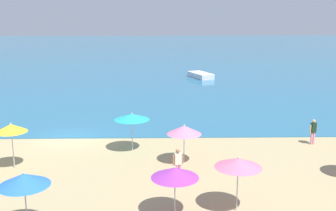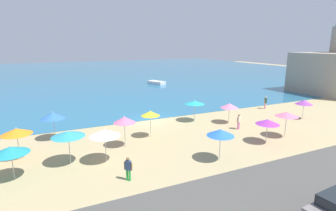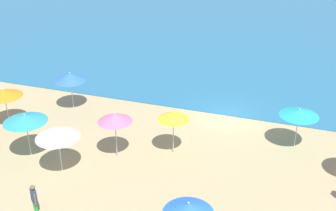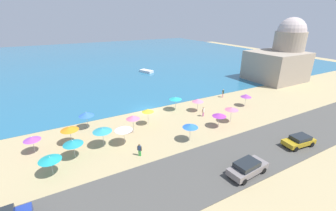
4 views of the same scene
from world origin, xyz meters
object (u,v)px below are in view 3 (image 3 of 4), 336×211
at_px(beach_umbrella_11, 299,113).
at_px(beach_umbrella_5, 188,209).
at_px(beach_umbrella_8, 70,77).
at_px(beach_umbrella_2, 4,93).
at_px(beach_umbrella_1, 57,133).
at_px(beach_umbrella_10, 25,118).
at_px(beach_umbrella_0, 115,117).
at_px(bather_1, 34,198).
at_px(beach_umbrella_3, 173,116).

bearing_deg(beach_umbrella_11, beach_umbrella_5, -110.15).
bearing_deg(beach_umbrella_11, beach_umbrella_8, 178.61).
bearing_deg(beach_umbrella_2, beach_umbrella_1, -30.02).
bearing_deg(beach_umbrella_5, beach_umbrella_8, 137.63).
bearing_deg(beach_umbrella_10, beach_umbrella_5, -21.72).
bearing_deg(beach_umbrella_8, beach_umbrella_0, -40.02).
height_order(beach_umbrella_10, bather_1, beach_umbrella_10).
bearing_deg(beach_umbrella_0, bather_1, -103.98).
relative_size(beach_umbrella_5, beach_umbrella_8, 0.96).
relative_size(beach_umbrella_1, beach_umbrella_2, 1.04).
xyz_separation_m(beach_umbrella_1, beach_umbrella_11, (11.24, 6.33, -0.09)).
height_order(beach_umbrella_3, beach_umbrella_5, beach_umbrella_3).
xyz_separation_m(beach_umbrella_3, beach_umbrella_10, (-7.31, -2.81, 0.01)).
distance_m(beach_umbrella_1, beach_umbrella_11, 12.90).
height_order(beach_umbrella_0, beach_umbrella_5, beach_umbrella_0).
height_order(beach_umbrella_2, beach_umbrella_5, beach_umbrella_5).
distance_m(beach_umbrella_0, beach_umbrella_8, 6.92).
bearing_deg(bather_1, beach_umbrella_1, 102.16).
bearing_deg(bather_1, beach_umbrella_10, 127.72).
distance_m(beach_umbrella_3, beach_umbrella_10, 7.83).
relative_size(beach_umbrella_0, beach_umbrella_2, 1.10).
xyz_separation_m(beach_umbrella_2, beach_umbrella_8, (2.61, 3.32, 0.09)).
bearing_deg(beach_umbrella_3, beach_umbrella_5, -67.63).
distance_m(beach_umbrella_2, beach_umbrella_8, 4.22).
xyz_separation_m(beach_umbrella_10, bather_1, (3.13, -4.04, -1.42)).
relative_size(beach_umbrella_1, beach_umbrella_8, 0.99).
xyz_separation_m(beach_umbrella_0, beach_umbrella_8, (-5.30, 4.45, -0.12)).
xyz_separation_m(beach_umbrella_3, beach_umbrella_8, (-8.10, 3.12, -0.03)).
bearing_deg(beach_umbrella_10, beach_umbrella_0, 18.24).
relative_size(beach_umbrella_3, beach_umbrella_8, 0.99).
xyz_separation_m(beach_umbrella_5, bather_1, (-7.00, -0.01, -1.31)).
relative_size(beach_umbrella_0, bather_1, 1.72).
relative_size(beach_umbrella_0, beach_umbrella_8, 1.04).
bearing_deg(beach_umbrella_10, beach_umbrella_8, 97.62).
distance_m(beach_umbrella_1, beach_umbrella_8, 7.41).
xyz_separation_m(beach_umbrella_0, beach_umbrella_2, (-7.90, 1.13, -0.21)).
xyz_separation_m(beach_umbrella_2, bather_1, (6.53, -6.65, -1.29)).
bearing_deg(beach_umbrella_10, beach_umbrella_11, 22.22).
xyz_separation_m(beach_umbrella_0, bather_1, (-1.38, -5.53, -1.50)).
bearing_deg(beach_umbrella_1, beach_umbrella_0, 47.01).
bearing_deg(beach_umbrella_10, beach_umbrella_3, 21.06).
bearing_deg(beach_umbrella_3, bather_1, -121.39).
distance_m(beach_umbrella_1, beach_umbrella_2, 6.72).
xyz_separation_m(beach_umbrella_3, beach_umbrella_11, (6.35, 2.76, -0.12)).
height_order(beach_umbrella_0, beach_umbrella_1, beach_umbrella_0).
height_order(beach_umbrella_5, bather_1, beach_umbrella_5).
bearing_deg(beach_umbrella_2, beach_umbrella_8, 51.83).
relative_size(beach_umbrella_3, beach_umbrella_5, 1.03).
distance_m(beach_umbrella_1, bather_1, 3.64).
distance_m(beach_umbrella_2, beach_umbrella_5, 15.08).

